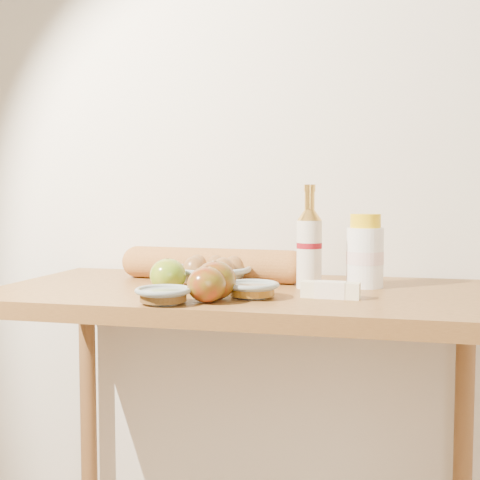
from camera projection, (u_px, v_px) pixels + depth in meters
name	position (u px, v px, depth m)	size (l,w,h in m)	color
back_wall	(268.00, 136.00, 1.76)	(3.50, 0.02, 2.60)	#EEE4CF
table	(243.00, 338.00, 1.47)	(1.20, 0.60, 0.90)	#9D6A32
bourbon_bottle	(309.00, 246.00, 1.46)	(0.07, 0.07, 0.25)	beige
cream_bottle	(365.00, 253.00, 1.48)	(0.10, 0.10, 0.18)	white
egg_bowl	(212.00, 273.00, 1.53)	(0.22, 0.22, 0.07)	gray
baguette	(211.00, 264.00, 1.60)	(0.53, 0.13, 0.09)	#C27E3B
apple_yellowgreen	(168.00, 275.00, 1.40)	(0.10, 0.10, 0.08)	#9A951E
apple_redgreen_front	(207.00, 285.00, 1.26)	(0.10, 0.10, 0.08)	maroon
apple_redgreen_right	(215.00, 280.00, 1.30)	(0.10, 0.10, 0.08)	maroon
sugar_bowl	(163.00, 295.00, 1.25)	(0.15, 0.15, 0.03)	gray
syrup_bowl	(252.00, 289.00, 1.32)	(0.15, 0.15, 0.03)	gray
butter_stick	(330.00, 290.00, 1.32)	(0.13, 0.04, 0.04)	#FFF4C5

